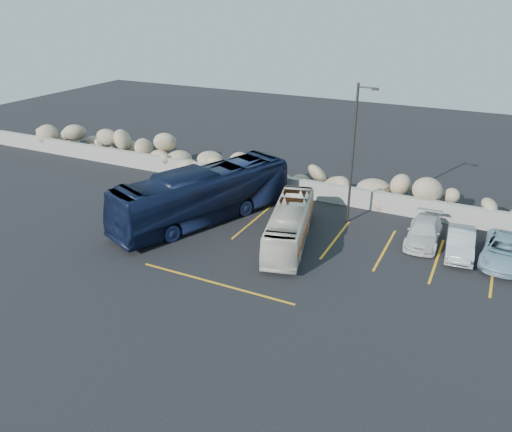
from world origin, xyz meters
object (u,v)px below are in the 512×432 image
at_px(vintage_bus, 290,225).
at_px(tour_coach, 203,195).
at_px(car_c, 424,232).
at_px(car_d, 504,251).
at_px(car_b, 460,243).
at_px(lamppost, 354,151).

relative_size(vintage_bus, tour_coach, 0.66).
height_order(car_c, car_d, car_d).
relative_size(vintage_bus, car_b, 1.99).
bearing_deg(lamppost, car_d, -8.02).
bearing_deg(lamppost, vintage_bus, -118.04).
height_order(vintage_bus, car_b, vintage_bus).
distance_m(tour_coach, car_b, 14.19).
distance_m(lamppost, car_d, 9.16).
distance_m(lamppost, vintage_bus, 5.52).
bearing_deg(lamppost, car_b, -11.67).
bearing_deg(tour_coach, car_c, 35.04).
bearing_deg(car_c, tour_coach, -168.67).
bearing_deg(car_d, vintage_bus, -161.12).
bearing_deg(car_d, car_c, 177.19).
relative_size(car_b, car_c, 0.93).
bearing_deg(car_d, tour_coach, -167.84).
xyz_separation_m(vintage_bus, car_b, (8.34, 2.65, -0.42)).
height_order(tour_coach, car_d, tour_coach).
bearing_deg(tour_coach, car_d, 30.30).
bearing_deg(tour_coach, vintage_bus, 17.49).
bearing_deg(lamppost, tour_coach, -155.82).
xyz_separation_m(tour_coach, car_d, (16.05, 2.31, -0.98)).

